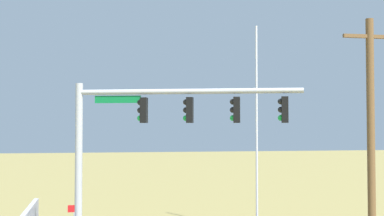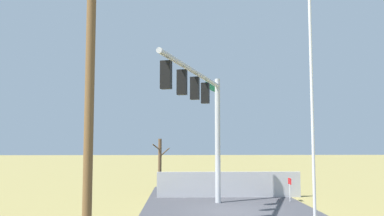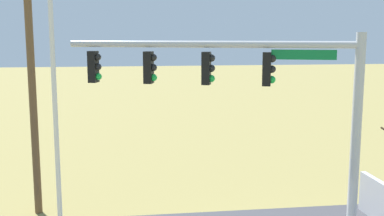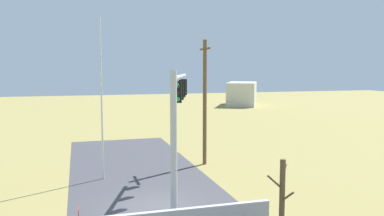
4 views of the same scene
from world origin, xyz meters
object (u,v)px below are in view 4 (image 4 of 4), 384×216
object	(u,v)px
bare_tree	(282,203)
open_sign	(78,216)
utility_pole	(205,100)
signal_mast	(178,105)
distant_building	(242,94)
flagpole	(102,100)

from	to	relation	value
bare_tree	open_sign	bearing A→B (deg)	-113.19
open_sign	utility_pole	bearing A→B (deg)	140.11
signal_mast	utility_pole	distance (m)	7.77
signal_mast	open_sign	bearing A→B (deg)	-57.21
bare_tree	open_sign	xyz separation A→B (m)	(-2.98, -6.96, -0.81)
bare_tree	open_sign	distance (m)	7.62
utility_pole	open_sign	bearing A→B (deg)	-39.89
signal_mast	open_sign	distance (m)	6.78
open_sign	distant_building	xyz separation A→B (m)	(-49.18, 28.08, 1.11)
signal_mast	utility_pole	bearing A→B (deg)	152.52
signal_mast	utility_pole	world-z (taller)	utility_pole
bare_tree	distant_building	size ratio (longest dim) A/B	0.37
signal_mast	flagpole	xyz separation A→B (m)	(-5.12, -3.28, -0.04)
bare_tree	utility_pole	bearing A→B (deg)	174.10
signal_mast	flagpole	bearing A→B (deg)	-147.35
flagpole	signal_mast	bearing A→B (deg)	32.65
signal_mast	utility_pole	xyz separation A→B (m)	(-6.89, 3.58, -0.38)
open_sign	distant_building	distance (m)	56.64
utility_pole	distant_building	size ratio (longest dim) A/B	0.95
bare_tree	open_sign	world-z (taller)	bare_tree
utility_pole	open_sign	distance (m)	13.39
flagpole	utility_pole	world-z (taller)	flagpole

